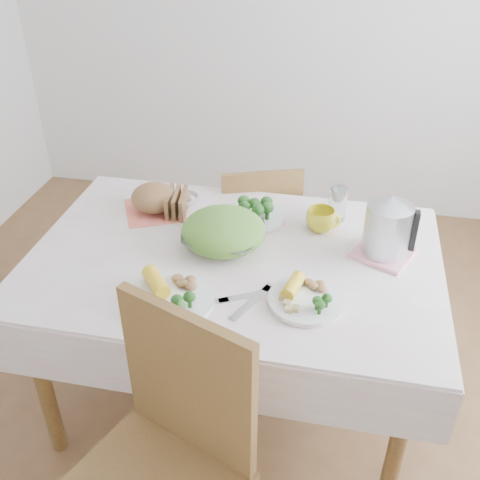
% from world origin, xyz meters
% --- Properties ---
extents(floor, '(3.60, 3.60, 0.00)m').
position_xyz_m(floor, '(0.00, 0.00, 0.00)').
color(floor, brown).
rests_on(floor, ground).
extents(dining_table, '(1.40, 0.90, 0.75)m').
position_xyz_m(dining_table, '(0.00, 0.00, 0.38)').
color(dining_table, brown).
rests_on(dining_table, floor).
extents(tablecloth, '(1.50, 1.00, 0.01)m').
position_xyz_m(tablecloth, '(0.00, 0.00, 0.76)').
color(tablecloth, silver).
rests_on(tablecloth, dining_table).
extents(chair_far, '(0.49, 0.49, 0.85)m').
position_xyz_m(chair_far, '(-0.04, 0.68, 0.47)').
color(chair_far, brown).
rests_on(chair_far, floor).
extents(salad_bowl, '(0.32, 0.32, 0.07)m').
position_xyz_m(salad_bowl, '(-0.05, 0.06, 0.80)').
color(salad_bowl, white).
rests_on(salad_bowl, tablecloth).
extents(dinner_plate_left, '(0.37, 0.37, 0.02)m').
position_xyz_m(dinner_plate_left, '(-0.15, -0.31, 0.77)').
color(dinner_plate_left, white).
rests_on(dinner_plate_left, tablecloth).
extents(dinner_plate_right, '(0.35, 0.35, 0.02)m').
position_xyz_m(dinner_plate_right, '(0.29, -0.22, 0.77)').
color(dinner_plate_right, white).
rests_on(dinner_plate_right, tablecloth).
extents(broccoli_plate, '(0.27, 0.27, 0.02)m').
position_xyz_m(broccoli_plate, '(0.03, 0.27, 0.77)').
color(broccoli_plate, beige).
rests_on(broccoli_plate, tablecloth).
extents(napkin, '(0.32, 0.32, 0.00)m').
position_xyz_m(napkin, '(-0.39, 0.25, 0.76)').
color(napkin, '#F8755E').
rests_on(napkin, tablecloth).
extents(bread_loaf, '(0.21, 0.20, 0.11)m').
position_xyz_m(bread_loaf, '(-0.39, 0.25, 0.82)').
color(bread_loaf, brown).
rests_on(bread_loaf, napkin).
extents(fruit_bowl, '(0.12, 0.12, 0.03)m').
position_xyz_m(fruit_bowl, '(-0.28, 0.34, 0.78)').
color(fruit_bowl, white).
rests_on(fruit_bowl, tablecloth).
extents(yellow_mug, '(0.15, 0.15, 0.09)m').
position_xyz_m(yellow_mug, '(0.30, 0.24, 0.81)').
color(yellow_mug, yellow).
rests_on(yellow_mug, tablecloth).
extents(glass_tumbler, '(0.09, 0.09, 0.14)m').
position_xyz_m(glass_tumbler, '(0.35, 0.34, 0.83)').
color(glass_tumbler, white).
rests_on(glass_tumbler, tablecloth).
extents(pink_tray, '(0.26, 0.26, 0.02)m').
position_xyz_m(pink_tray, '(0.54, 0.12, 0.77)').
color(pink_tray, pink).
rests_on(pink_tray, tablecloth).
extents(electric_kettle, '(0.22, 0.22, 0.23)m').
position_xyz_m(electric_kettle, '(0.54, 0.12, 0.88)').
color(electric_kettle, '#B2B5BA').
rests_on(electric_kettle, pink_tray).
extents(fork_right, '(0.11, 0.20, 0.00)m').
position_xyz_m(fork_right, '(0.11, -0.25, 0.76)').
color(fork_right, silver).
rests_on(fork_right, tablecloth).
extents(knife, '(0.20, 0.12, 0.00)m').
position_xyz_m(knife, '(0.10, -0.22, 0.76)').
color(knife, silver).
rests_on(knife, tablecloth).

